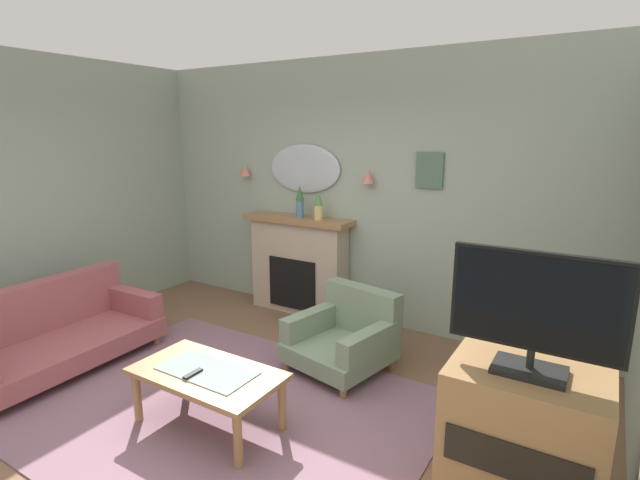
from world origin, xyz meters
name	(u,v)px	position (x,y,z in m)	size (l,w,h in m)	color
floor	(202,429)	(0.00, 0.00, -0.05)	(6.41, 5.90, 0.10)	brown
wall_back	(358,193)	(0.00, 2.50, 1.47)	(6.41, 0.10, 2.93)	#93A393
patterned_rug	(220,409)	(0.00, 0.20, 0.01)	(3.20, 2.40, 0.01)	#7F5B6B
fireplace	(298,266)	(-0.66, 2.28, 0.57)	(1.36, 0.36, 1.16)	tan
mantel_vase_centre	(300,201)	(-0.61, 2.25, 1.36)	(0.10, 0.10, 0.37)	#4C7093
mantel_vase_left	(318,206)	(-0.36, 2.25, 1.32)	(0.10, 0.10, 0.32)	tan
wall_mirror	(304,169)	(-0.66, 2.42, 1.71)	(0.96, 0.06, 0.56)	#B2BCC6
wall_sconce_left	(245,170)	(-1.51, 2.37, 1.66)	(0.14, 0.14, 0.14)	#D17066
wall_sconce_right	(368,177)	(0.19, 2.37, 1.66)	(0.14, 0.14, 0.14)	#D17066
framed_picture	(430,170)	(0.84, 2.43, 1.75)	(0.28, 0.03, 0.36)	#4C6B56
coffee_table	(207,378)	(0.08, 0.01, 0.38)	(1.10, 0.60, 0.45)	olive
tv_remote	(193,374)	(0.04, -0.09, 0.45)	(0.04, 0.16, 0.02)	black
floral_couch	(54,333)	(-1.82, -0.04, 0.32)	(0.90, 1.74, 0.76)	#934C51
armchair_beside_couch	(346,335)	(0.49, 1.35, 0.31)	(0.95, 0.96, 0.71)	gray
tv_cabinet	(521,446)	(2.15, 0.28, 0.45)	(0.80, 0.58, 0.90)	olive
tv_flatscreen	(535,310)	(2.15, 0.26, 1.25)	(0.84, 0.24, 0.65)	black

